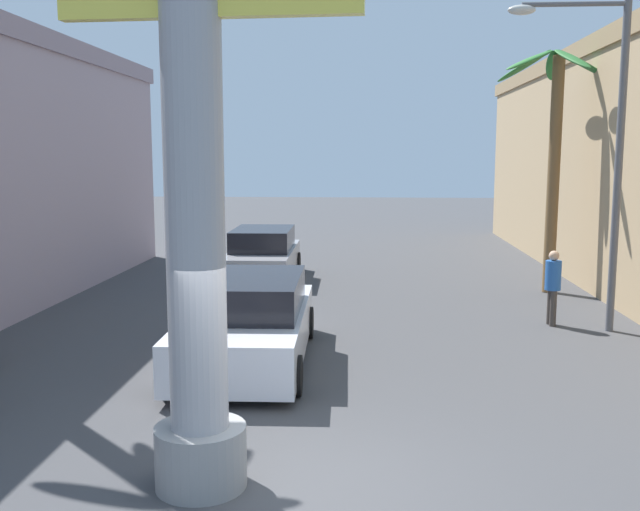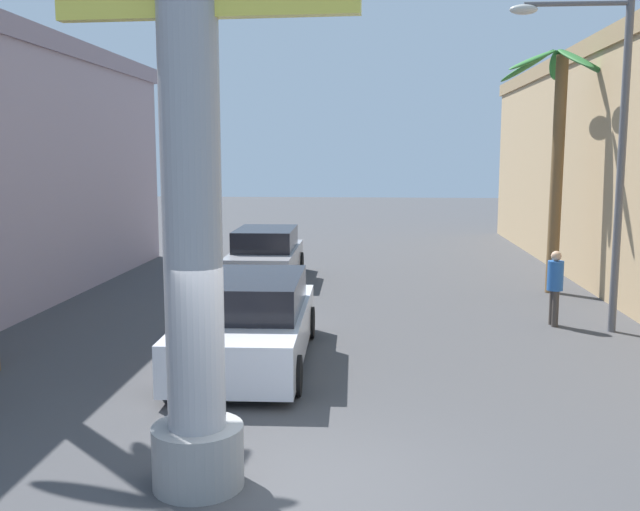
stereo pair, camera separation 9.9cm
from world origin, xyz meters
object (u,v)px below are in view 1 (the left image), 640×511
street_lamp (601,132)px  palm_tree_mid_right (553,136)px  car_far (263,256)px  pedestrian_mid_right (553,282)px  car_lead (248,322)px

street_lamp → palm_tree_mid_right: bearing=88.0°
car_far → pedestrian_mid_right: size_ratio=2.90×
street_lamp → pedestrian_mid_right: size_ratio=4.15×
street_lamp → car_lead: 8.16m
street_lamp → pedestrian_mid_right: bearing=149.0°
pedestrian_mid_right → palm_tree_mid_right: bearing=77.7°
car_lead → palm_tree_mid_right: 10.65m
car_lead → pedestrian_mid_right: (6.15, 3.23, 0.22)m
car_lead → pedestrian_mid_right: 6.95m
street_lamp → palm_tree_mid_right: street_lamp is taller
car_far → pedestrian_mid_right: pedestrian_mid_right is taller
street_lamp → pedestrian_mid_right: street_lamp is taller
palm_tree_mid_right → pedestrian_mid_right: 5.22m
street_lamp → car_far: 10.10m
street_lamp → palm_tree_mid_right: size_ratio=1.05×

